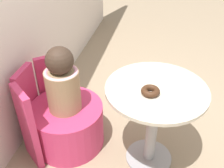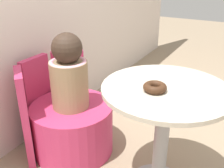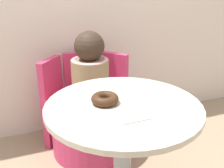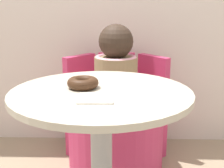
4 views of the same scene
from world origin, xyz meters
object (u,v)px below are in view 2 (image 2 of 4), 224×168
(round_table, at_px, (163,117))
(tub_chair, at_px, (73,128))
(donut, at_px, (154,87))
(child_figure, at_px, (69,74))

(round_table, xyz_separation_m, tub_chair, (0.05, 0.72, -0.34))
(round_table, distance_m, donut, 0.23)
(child_figure, xyz_separation_m, donut, (-0.12, -0.68, 0.10))
(child_figure, bearing_deg, round_table, -93.81)
(tub_chair, relative_size, donut, 4.83)
(round_table, distance_m, child_figure, 0.73)
(round_table, relative_size, donut, 5.69)
(donut, bearing_deg, child_figure, 79.70)
(tub_chair, distance_m, child_figure, 0.45)
(round_table, bearing_deg, tub_chair, 86.19)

